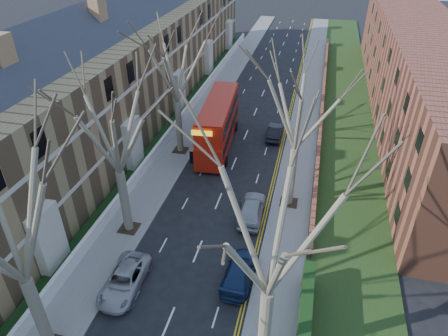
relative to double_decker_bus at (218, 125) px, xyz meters
The scene contains 15 objects.
pavement_left 9.96m from the double_decker_bus, 112.40° to the left, with size 3.00×102.00×0.12m, color slate.
pavement_right 12.43m from the double_decker_bus, 47.20° to the left, with size 3.00×102.00×0.12m, color slate.
terrace_left 11.82m from the double_decker_bus, behind, with size 9.70×78.00×13.60m.
flats_right 23.79m from the double_decker_bus, 33.27° to the left, with size 13.97×54.00×10.00m.
front_wall_left 5.70m from the double_decker_bus, 169.75° to the left, with size 0.30×78.00×1.00m.
grass_verge_right 15.78m from the double_decker_bus, 35.00° to the left, with size 6.00×102.00×0.06m.
tree_left_far 16.00m from the double_decker_bus, 103.61° to the right, with size 10.15×10.15×14.22m.
tree_left_dist 8.23m from the double_decker_bus, 149.09° to the right, with size 10.50×10.50×14.71m.
tree_right_mid 24.53m from the double_decker_bus, 70.04° to the right, with size 10.50×10.50×14.71m.
tree_right_far 13.27m from the double_decker_bus, 45.11° to the right, with size 10.15×10.15×14.22m.
double_decker_bus is the anchor object (origin of this frame).
car_left_far 19.33m from the double_decker_bus, 93.72° to the right, with size 2.18×4.73×1.32m, color #A2A1A6.
car_right_near 17.82m from the double_decker_bus, 71.28° to the right, with size 1.86×4.57×1.33m, color #15264C.
car_right_mid 11.77m from the double_decker_bus, 62.91° to the right, with size 1.86×4.63×1.58m, color #999CA2.
car_right_far 6.40m from the double_decker_bus, 30.07° to the left, with size 1.43×4.09×1.35m, color black.
Camera 1 is at (6.63, -4.52, 20.30)m, focal length 32.00 mm.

